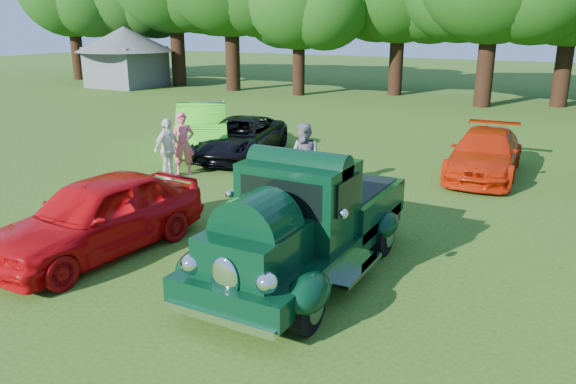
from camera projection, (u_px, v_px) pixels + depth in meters
The scene contains 10 objects.
ground at pixel (205, 267), 10.16m from camera, with size 120.00×120.00×0.00m, color #264A11.
hero_pickup at pixel (305, 224), 9.70m from camera, with size 2.47×5.30×2.07m.
red_convertible at pixel (98, 215), 10.60m from camera, with size 1.77×4.40×1.50m, color #BC080C.
back_car_lime at pixel (202, 128), 19.07m from camera, with size 1.65×4.74×1.56m, color #36CB1B.
back_car_black at pixel (240, 138), 18.22m from camera, with size 2.09×4.53×1.26m, color black.
back_car_orange at pixel (485, 153), 15.96m from camera, with size 1.82×4.47×1.30m, color #BB2006.
spectator_pink at pixel (183, 144), 16.05m from camera, with size 0.65×0.43×1.79m, color #E15C68.
spectator_grey at pixel (305, 158), 14.33m from camera, with size 0.87×0.68×1.80m, color gray.
spectator_white at pixel (168, 149), 15.61m from camera, with size 0.99×0.41×1.70m, color silver.
gazebo at pixel (125, 50), 37.14m from camera, with size 6.40×6.40×3.90m.
Camera 1 is at (5.76, -7.47, 4.28)m, focal length 35.00 mm.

